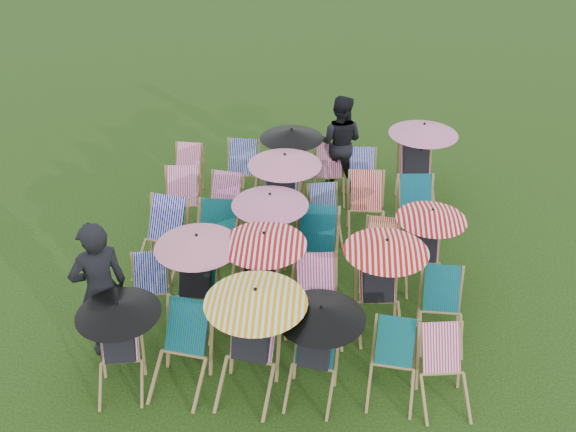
# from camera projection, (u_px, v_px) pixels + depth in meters

# --- Properties ---
(ground) EXTENTS (100.00, 100.00, 0.00)m
(ground) POSITION_uv_depth(u_px,v_px,m) (294.00, 276.00, 9.69)
(ground) COLOR black
(ground) RESTS_ON ground
(deckchair_0) EXTENTS (0.99, 1.08, 1.18)m
(deckchair_0) POSITION_uv_depth(u_px,v_px,m) (119.00, 345.00, 7.56)
(deckchair_0) COLOR olive
(deckchair_0) RESTS_ON ground
(deckchair_1) EXTENTS (0.78, 0.98, 0.97)m
(deckchair_1) POSITION_uv_depth(u_px,v_px,m) (180.00, 353.00, 7.64)
(deckchair_1) COLOR olive
(deckchair_1) RESTS_ON ground
(deckchair_2) EXTENTS (1.19, 1.27, 1.42)m
(deckchair_2) POSITION_uv_depth(u_px,v_px,m) (250.00, 340.00, 7.46)
(deckchair_2) COLOR olive
(deckchair_2) RESTS_ON ground
(deckchair_3) EXTENTS (1.04, 1.10, 1.23)m
(deckchair_3) POSITION_uv_depth(u_px,v_px,m) (315.00, 350.00, 7.46)
(deckchair_3) COLOR olive
(deckchair_3) RESTS_ON ground
(deckchair_4) EXTENTS (0.66, 0.85, 0.86)m
(deckchair_4) POSITION_uv_depth(u_px,v_px,m) (393.00, 366.00, 7.54)
(deckchair_4) COLOR olive
(deckchair_4) RESTS_ON ground
(deckchair_5) EXTENTS (0.67, 0.86, 0.87)m
(deckchair_5) POSITION_uv_depth(u_px,v_px,m) (445.00, 373.00, 7.44)
(deckchair_5) COLOR olive
(deckchair_5) RESTS_ON ground
(deckchair_6) EXTENTS (0.67, 0.85, 0.85)m
(deckchair_6) POSITION_uv_depth(u_px,v_px,m) (150.00, 293.00, 8.69)
(deckchair_6) COLOR olive
(deckchair_6) RESTS_ON ground
(deckchair_7) EXTENTS (1.12, 1.17, 1.33)m
(deckchair_7) POSITION_uv_depth(u_px,v_px,m) (195.00, 279.00, 8.50)
(deckchair_7) COLOR olive
(deckchair_7) RESTS_ON ground
(deckchair_8) EXTENTS (1.13, 1.23, 1.34)m
(deckchair_8) POSITION_uv_depth(u_px,v_px,m) (262.00, 277.00, 8.52)
(deckchair_8) COLOR olive
(deckchair_8) RESTS_ON ground
(deckchair_9) EXTENTS (0.75, 0.96, 0.97)m
(deckchair_9) POSITION_uv_depth(u_px,v_px,m) (318.00, 302.00, 8.44)
(deckchair_9) COLOR olive
(deckchair_9) RESTS_ON ground
(deckchair_10) EXTENTS (1.11, 1.18, 1.32)m
(deckchair_10) POSITION_uv_depth(u_px,v_px,m) (381.00, 283.00, 8.43)
(deckchair_10) COLOR olive
(deckchair_10) RESTS_ON ground
(deckchair_11) EXTENTS (0.62, 0.85, 0.90)m
(deckchair_11) POSITION_uv_depth(u_px,v_px,m) (442.00, 311.00, 8.34)
(deckchair_11) COLOR olive
(deckchair_11) RESTS_ON ground
(deckchair_12) EXTENTS (0.84, 1.05, 1.02)m
(deckchair_12) POSITION_uv_depth(u_px,v_px,m) (160.00, 239.00, 9.63)
(deckchair_12) COLOR olive
(deckchair_12) RESTS_ON ground
(deckchair_13) EXTENTS (0.70, 0.95, 1.01)m
(deckchair_13) POSITION_uv_depth(u_px,v_px,m) (215.00, 243.00, 9.55)
(deckchair_13) COLOR olive
(deckchair_13) RESTS_ON ground
(deckchair_14) EXTENTS (1.12, 1.19, 1.33)m
(deckchair_14) POSITION_uv_depth(u_px,v_px,m) (266.00, 234.00, 9.40)
(deckchair_14) COLOR olive
(deckchair_14) RESTS_ON ground
(deckchair_15) EXTENTS (0.75, 0.99, 1.02)m
(deckchair_15) POSITION_uv_depth(u_px,v_px,m) (315.00, 250.00, 9.38)
(deckchair_15) COLOR olive
(deckchair_15) RESTS_ON ground
(deckchair_16) EXTENTS (0.66, 0.86, 0.86)m
(deckchair_16) POSITION_uv_depth(u_px,v_px,m) (381.00, 255.00, 9.41)
(deckchair_16) COLOR olive
(deckchair_16) RESTS_ON ground
(deckchair_17) EXTENTS (1.01, 1.05, 1.20)m
(deckchair_17) POSITION_uv_depth(u_px,v_px,m) (426.00, 246.00, 9.26)
(deckchair_17) COLOR olive
(deckchair_17) RESTS_ON ground
(deckchair_18) EXTENTS (0.69, 0.92, 0.96)m
(deckchair_18) POSITION_uv_depth(u_px,v_px,m) (181.00, 203.00, 10.57)
(deckchair_18) COLOR olive
(deckchair_18) RESTS_ON ground
(deckchair_19) EXTENTS (0.74, 0.93, 0.92)m
(deckchair_19) POSITION_uv_depth(u_px,v_px,m) (222.00, 208.00, 10.50)
(deckchair_19) COLOR olive
(deckchair_19) RESTS_ON ground
(deckchair_20) EXTENTS (1.18, 1.22, 1.39)m
(deckchair_20) POSITION_uv_depth(u_px,v_px,m) (282.00, 194.00, 10.31)
(deckchair_20) COLOR olive
(deckchair_20) RESTS_ON ground
(deckchair_21) EXTENTS (0.66, 0.83, 0.82)m
(deckchair_21) POSITION_uv_depth(u_px,v_px,m) (325.00, 215.00, 10.38)
(deckchair_21) COLOR olive
(deckchair_21) RESTS_ON ground
(deckchair_22) EXTENTS (0.67, 0.91, 0.97)m
(deckchair_22) POSITION_uv_depth(u_px,v_px,m) (367.00, 208.00, 10.42)
(deckchair_22) COLOR olive
(deckchair_22) RESTS_ON ground
(deckchair_23) EXTENTS (0.72, 0.95, 0.97)m
(deckchair_23) POSITION_uv_depth(u_px,v_px,m) (418.00, 213.00, 10.29)
(deckchair_23) COLOR olive
(deckchair_23) RESTS_ON ground
(deckchair_24) EXTENTS (0.61, 0.81, 0.84)m
(deckchair_24) POSITION_uv_depth(u_px,v_px,m) (186.00, 172.00, 11.60)
(deckchair_24) COLOR olive
(deckchair_24) RESTS_ON ground
(deckchair_25) EXTENTS (0.67, 0.91, 0.95)m
(deckchair_25) POSITION_uv_depth(u_px,v_px,m) (240.00, 173.00, 11.47)
(deckchair_25) COLOR olive
(deckchair_25) RESTS_ON ground
(deckchair_26) EXTENTS (1.11, 1.18, 1.32)m
(deckchair_26) POSITION_uv_depth(u_px,v_px,m) (288.00, 163.00, 11.31)
(deckchair_26) COLOR olive
(deckchair_26) RESTS_ON ground
(deckchair_27) EXTENTS (0.63, 0.84, 0.88)m
(deckchair_27) POSITION_uv_depth(u_px,v_px,m) (329.00, 175.00, 11.46)
(deckchair_27) COLOR olive
(deckchair_27) RESTS_ON ground
(deckchair_28) EXTENTS (0.57, 0.79, 0.85)m
(deckchair_28) POSITION_uv_depth(u_px,v_px,m) (362.00, 178.00, 11.43)
(deckchair_28) COLOR olive
(deckchair_28) RESTS_ON ground
(deckchair_29) EXTENTS (1.20, 1.26, 1.42)m
(deckchair_29) POSITION_uv_depth(u_px,v_px,m) (418.00, 162.00, 11.24)
(deckchair_29) COLOR olive
(deckchair_29) RESTS_ON ground
(person_left) EXTENTS (0.84, 0.78, 1.93)m
(person_left) POSITION_uv_depth(u_px,v_px,m) (100.00, 289.00, 7.90)
(person_left) COLOR black
(person_left) RESTS_ON ground
(person_rear) EXTENTS (0.99, 0.85, 1.77)m
(person_rear) POSITION_uv_depth(u_px,v_px,m) (340.00, 142.00, 11.60)
(person_rear) COLOR black
(person_rear) RESTS_ON ground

